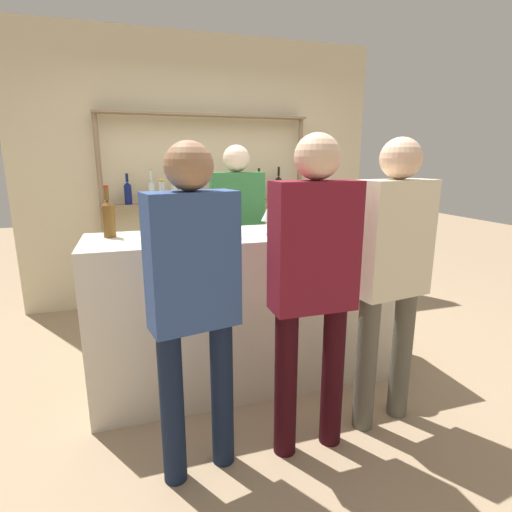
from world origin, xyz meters
TOP-DOWN VIEW (x-y plane):
  - ground_plane at (0.00, 0.00)m, footprint 16.00×16.00m
  - bar_counter at (0.00, 0.00)m, footprint 2.20×0.62m
  - back_wall at (0.00, 1.91)m, footprint 3.80×0.12m
  - back_shelf at (-0.00, 1.73)m, footprint 2.17×0.18m
  - counter_bottle_0 at (0.98, 0.16)m, footprint 0.07×0.07m
  - counter_bottle_1 at (-0.61, -0.13)m, footprint 0.08×0.08m
  - counter_bottle_2 at (-0.40, -0.00)m, footprint 0.09×0.09m
  - counter_bottle_3 at (0.13, -0.20)m, footprint 0.07×0.07m
  - counter_bottle_4 at (-0.93, 0.12)m, footprint 0.08×0.08m
  - counter_bottle_5 at (0.90, 0.05)m, footprint 0.07×0.07m
  - wine_glass at (0.05, -0.07)m, footprint 0.08×0.08m
  - ice_bucket at (0.59, -0.14)m, footprint 0.22×0.22m
  - cork_jar at (-0.22, -0.10)m, footprint 0.10×0.10m
  - server_behind_counter at (0.06, 0.74)m, footprint 0.46×0.24m
  - customer_left at (-0.54, -0.77)m, footprint 0.43×0.26m
  - customer_right at (0.58, -0.69)m, footprint 0.45×0.25m
  - customer_center at (0.06, -0.77)m, footprint 0.43×0.22m

SIDE VIEW (x-z plane):
  - ground_plane at x=0.00m, z-range 0.00..0.00m
  - bar_counter at x=0.00m, z-range 0.00..1.07m
  - customer_left at x=-0.54m, z-range 0.15..1.78m
  - server_behind_counter at x=0.06m, z-range 0.15..1.81m
  - customer_right at x=0.58m, z-range 0.15..1.81m
  - customer_center at x=0.06m, z-range 0.15..1.82m
  - cork_jar at x=-0.22m, z-range 1.07..1.24m
  - ice_bucket at x=0.59m, z-range 1.07..1.29m
  - counter_bottle_0 at x=0.98m, z-range 1.03..1.34m
  - wine_glass at x=0.05m, z-range 1.11..1.28m
  - counter_bottle_5 at x=0.90m, z-range 1.03..1.36m
  - counter_bottle_4 at x=-0.93m, z-range 1.04..1.36m
  - counter_bottle_3 at x=0.13m, z-range 1.04..1.38m
  - counter_bottle_2 at x=-0.40m, z-range 1.03..1.39m
  - counter_bottle_1 at x=-0.61m, z-range 1.03..1.40m
  - back_shelf at x=0.00m, z-range 0.31..2.30m
  - back_wall at x=0.00m, z-range 0.00..2.80m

